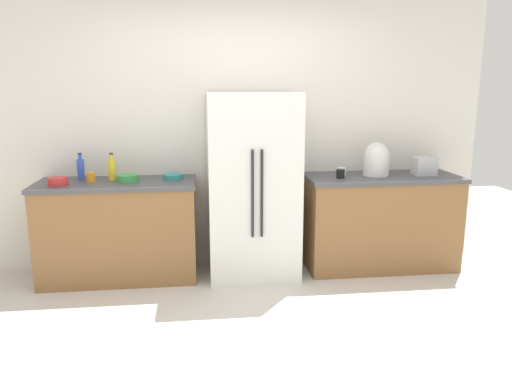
% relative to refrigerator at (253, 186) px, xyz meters
% --- Properties ---
extents(ground_plane, '(9.93, 9.93, 0.00)m').
position_rel_refrigerator_xyz_m(ground_plane, '(-0.13, -1.32, -0.85)').
color(ground_plane, beige).
extents(kitchen_back_panel, '(4.97, 0.10, 2.62)m').
position_rel_refrigerator_xyz_m(kitchen_back_panel, '(-0.13, 0.39, 0.46)').
color(kitchen_back_panel, silver).
rests_on(kitchen_back_panel, ground_plane).
extents(counter_left, '(1.42, 0.62, 0.92)m').
position_rel_refrigerator_xyz_m(counter_left, '(-1.24, 0.04, -0.39)').
color(counter_left, olive).
rests_on(counter_left, ground_plane).
extents(counter_right, '(1.47, 0.62, 0.92)m').
position_rel_refrigerator_xyz_m(counter_right, '(1.26, 0.04, -0.39)').
color(counter_right, olive).
rests_on(counter_right, ground_plane).
extents(refrigerator, '(0.82, 0.67, 1.70)m').
position_rel_refrigerator_xyz_m(refrigerator, '(0.00, 0.00, 0.00)').
color(refrigerator, white).
rests_on(refrigerator, ground_plane).
extents(toaster, '(0.20, 0.16, 0.17)m').
position_rel_refrigerator_xyz_m(toaster, '(1.67, 0.02, 0.15)').
color(toaster, silver).
rests_on(toaster, counter_right).
extents(rice_cooker, '(0.24, 0.24, 0.32)m').
position_rel_refrigerator_xyz_m(rice_cooker, '(1.20, 0.06, 0.22)').
color(rice_cooker, white).
rests_on(rice_cooker, counter_right).
extents(bottle_a, '(0.07, 0.07, 0.25)m').
position_rel_refrigerator_xyz_m(bottle_a, '(-1.28, 0.11, 0.16)').
color(bottle_a, yellow).
rests_on(bottle_a, counter_left).
extents(bottle_b, '(0.06, 0.06, 0.25)m').
position_rel_refrigerator_xyz_m(bottle_b, '(-1.56, 0.16, 0.17)').
color(bottle_b, blue).
rests_on(bottle_b, counter_left).
extents(cup_a, '(0.08, 0.08, 0.08)m').
position_rel_refrigerator_xyz_m(cup_a, '(0.82, -0.04, 0.11)').
color(cup_a, black).
rests_on(cup_a, counter_right).
extents(cup_b, '(0.09, 0.09, 0.08)m').
position_rel_refrigerator_xyz_m(cup_b, '(0.87, 0.09, 0.10)').
color(cup_b, white).
rests_on(cup_b, counter_right).
extents(cup_c, '(0.08, 0.08, 0.08)m').
position_rel_refrigerator_xyz_m(cup_c, '(-1.46, 0.05, 0.11)').
color(cup_c, orange).
rests_on(cup_c, counter_left).
extents(bowl_a, '(0.18, 0.18, 0.05)m').
position_rel_refrigerator_xyz_m(bowl_a, '(-0.73, 0.08, 0.09)').
color(bowl_a, teal).
rests_on(bowl_a, counter_left).
extents(bowl_b, '(0.17, 0.17, 0.07)m').
position_rel_refrigerator_xyz_m(bowl_b, '(-1.71, -0.08, 0.10)').
color(bowl_b, red).
rests_on(bowl_b, counter_left).
extents(bowl_c, '(0.19, 0.19, 0.06)m').
position_rel_refrigerator_xyz_m(bowl_c, '(-1.13, 0.02, 0.10)').
color(bowl_c, green).
rests_on(bowl_c, counter_left).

